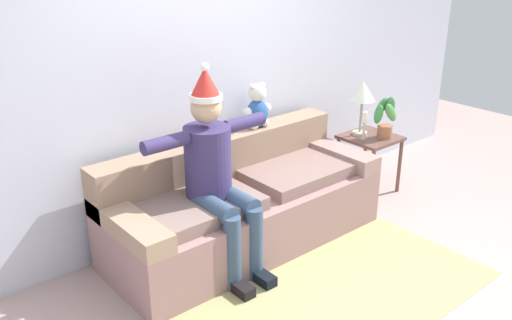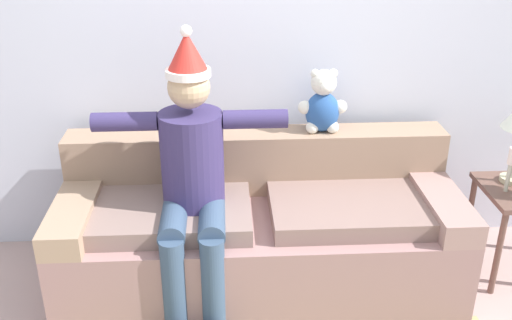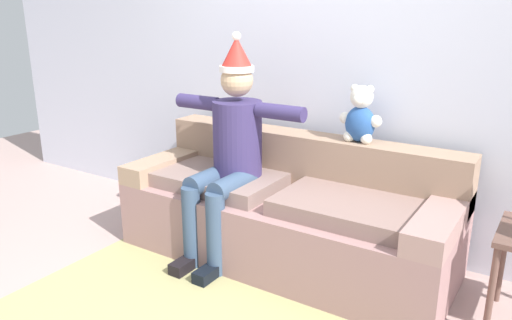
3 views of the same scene
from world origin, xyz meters
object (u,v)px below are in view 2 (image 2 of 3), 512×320
object	(u,v)px
teddy_bear	(323,104)
person_seated	(192,173)
couch	(259,229)
candle_tall	(511,163)

from	to	relation	value
teddy_bear	person_seated	bearing A→B (deg)	-150.19
couch	teddy_bear	xyz separation A→B (m)	(0.39, 0.27, 0.67)
couch	candle_tall	size ratio (longest dim) A/B	8.34
person_seated	teddy_bear	xyz separation A→B (m)	(0.75, 0.43, 0.22)
couch	teddy_bear	world-z (taller)	teddy_bear
teddy_bear	candle_tall	bearing A→B (deg)	-17.00
couch	person_seated	xyz separation A→B (m)	(-0.37, -0.16, 0.45)
person_seated	teddy_bear	bearing A→B (deg)	29.81
person_seated	candle_tall	size ratio (longest dim) A/B	5.68
couch	candle_tall	distance (m)	1.47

